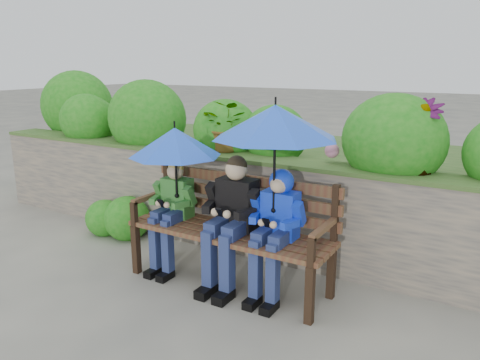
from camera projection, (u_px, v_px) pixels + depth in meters
The scene contains 8 objects.
ground at pixel (234, 282), 4.32m from camera, with size 60.00×60.00×0.00m, color #5F5F58.
garden_backdrop at pixel (289, 176), 5.57m from camera, with size 8.08×2.87×1.90m.
park_bench at pixel (233, 222), 4.20m from camera, with size 1.90×0.56×1.00m.
boy_left at pixel (172, 208), 4.44m from camera, with size 0.42×0.49×1.07m.
boy_middle at pixel (231, 215), 4.08m from camera, with size 0.51×0.59×1.19m.
boy_right at pixel (276, 222), 3.89m from camera, with size 0.45×0.55×1.11m.
umbrella_left at pixel (175, 142), 4.25m from camera, with size 0.85×0.85×0.72m.
umbrella_right at pixel (275, 122), 3.70m from camera, with size 1.03×1.03×0.95m.
Camera 1 is at (2.06, -3.37, 1.97)m, focal length 35.00 mm.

